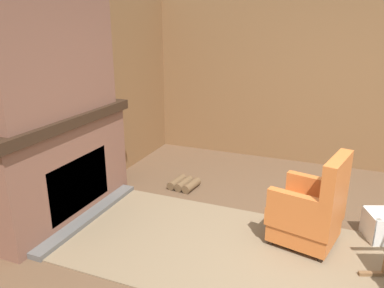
{
  "coord_description": "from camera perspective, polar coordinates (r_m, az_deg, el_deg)",
  "views": [
    {
      "loc": [
        0.11,
        -3.04,
        2.12
      ],
      "look_at": [
        -1.29,
        0.41,
        0.9
      ],
      "focal_mm": 35.0,
      "sensor_mm": 36.0,
      "label": 1
    }
  ],
  "objects": [
    {
      "name": "oil_lamp_vase",
      "position": [
        3.8,
        -25.45,
        3.39
      ],
      "size": [
        0.11,
        0.11,
        0.24
      ],
      "color": "#47708E",
      "rests_on": "fireplace_hearth"
    },
    {
      "name": "wood_panel_wall_back",
      "position": [
        5.91,
        21.43,
        8.76
      ],
      "size": [
        6.16,
        0.09,
        2.57
      ],
      "color": "brown",
      "rests_on": "ground"
    },
    {
      "name": "area_rug",
      "position": [
        3.8,
        6.13,
        -15.8
      ],
      "size": [
        3.67,
        1.65,
        0.01
      ],
      "color": "#7A664C",
      "rests_on": "ground"
    },
    {
      "name": "fireplace_hearth",
      "position": [
        4.35,
        -18.41,
        -3.47
      ],
      "size": [
        0.54,
        1.97,
        1.18
      ],
      "color": "brown",
      "rests_on": "ground"
    },
    {
      "name": "armchair",
      "position": [
        3.88,
        17.59,
        -9.8
      ],
      "size": [
        0.73,
        0.71,
        0.96
      ],
      "rotation": [
        0.0,
        0.0,
        2.92
      ],
      "color": "#C6662D",
      "rests_on": "ground"
    },
    {
      "name": "chimney_breast",
      "position": [
        4.09,
        -20.35,
        13.46
      ],
      "size": [
        0.29,
        1.64,
        1.36
      ],
      "color": "brown",
      "rests_on": "fireplace_hearth"
    },
    {
      "name": "ground_plane",
      "position": [
        3.71,
        17.11,
        -17.66
      ],
      "size": [
        14.0,
        14.0,
        0.0
      ],
      "primitive_type": "plane",
      "color": "brown"
    },
    {
      "name": "storage_case",
      "position": [
        4.48,
        -16.59,
        6.22
      ],
      "size": [
        0.16,
        0.2,
        0.14
      ],
      "color": "black",
      "rests_on": "fireplace_hearth"
    },
    {
      "name": "firewood_stack",
      "position": [
        5.04,
        -1.22,
        -6.07
      ],
      "size": [
        0.38,
        0.37,
        0.11
      ],
      "rotation": [
        0.0,
        0.0,
        -0.12
      ],
      "color": "brown",
      "rests_on": "ground"
    },
    {
      "name": "decorative_plate_on_mantel",
      "position": [
        4.24,
        -19.48,
        6.06
      ],
      "size": [
        0.07,
        0.26,
        0.25
      ],
      "color": "red",
      "rests_on": "fireplace_hearth"
    },
    {
      "name": "wood_panel_wall_left",
      "position": [
        4.3,
        -21.44,
        5.65
      ],
      "size": [
        0.06,
        6.16,
        2.57
      ],
      "color": "brown",
      "rests_on": "ground"
    }
  ]
}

